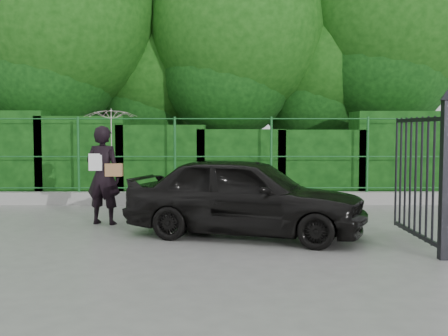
{
  "coord_description": "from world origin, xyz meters",
  "views": [
    {
      "loc": [
        1.52,
        -8.86,
        1.81
      ],
      "look_at": [
        1.56,
        1.3,
        1.1
      ],
      "focal_mm": 45.0,
      "sensor_mm": 36.0,
      "label": 1
    }
  ],
  "objects": [
    {
      "name": "car",
      "position": [
        1.92,
        0.51,
        0.68
      ],
      "size": [
        4.32,
        2.78,
        1.37
      ],
      "primitive_type": "imported",
      "rotation": [
        0.0,
        0.0,
        1.26
      ],
      "color": "black",
      "rests_on": "ground"
    },
    {
      "name": "woman",
      "position": [
        -0.64,
        1.75,
        1.43
      ],
      "size": [
        1.03,
        1.0,
        2.21
      ],
      "color": "black",
      "rests_on": "ground"
    },
    {
      "name": "hedge",
      "position": [
        -0.12,
        5.5,
        1.03
      ],
      "size": [
        14.2,
        1.2,
        2.26
      ],
      "color": "black",
      "rests_on": "ground"
    },
    {
      "name": "kerb",
      "position": [
        0.0,
        4.5,
        0.15
      ],
      "size": [
        14.0,
        0.25,
        0.3
      ],
      "primitive_type": "cube",
      "color": "#9E9E99",
      "rests_on": "ground"
    },
    {
      "name": "trees",
      "position": [
        1.14,
        7.74,
        4.62
      ],
      "size": [
        17.1,
        6.15,
        8.08
      ],
      "color": "black",
      "rests_on": "ground"
    },
    {
      "name": "gate",
      "position": [
        4.6,
        -0.72,
        1.19
      ],
      "size": [
        0.22,
        2.33,
        2.36
      ],
      "color": "black",
      "rests_on": "ground"
    },
    {
      "name": "ground",
      "position": [
        0.0,
        0.0,
        0.0
      ],
      "size": [
        80.0,
        80.0,
        0.0
      ],
      "primitive_type": "plane",
      "color": "gray"
    },
    {
      "name": "fence",
      "position": [
        0.22,
        4.5,
        1.2
      ],
      "size": [
        14.13,
        0.06,
        1.8
      ],
      "color": "#1A5A25",
      "rests_on": "kerb"
    }
  ]
}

